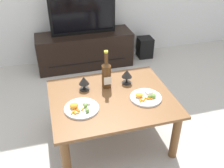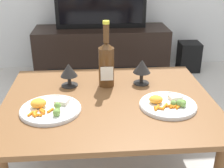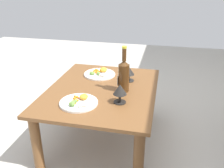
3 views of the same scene
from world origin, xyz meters
TOP-DOWN VIEW (x-y plane):
  - ground_plane at (0.00, 0.00)m, footprint 6.40×6.40m
  - dining_table at (0.00, 0.00)m, footprint 1.04×0.84m
  - wine_bottle at (-0.00, 0.17)m, footprint 0.08×0.09m
  - goblet_left at (-0.20, 0.18)m, footprint 0.09×0.09m
  - goblet_right at (0.19, 0.18)m, footprint 0.10×0.10m
  - dinner_plate_left at (-0.28, -0.10)m, footprint 0.28×0.28m
  - dinner_plate_right at (0.27, -0.10)m, footprint 0.27×0.27m

SIDE VIEW (x-z plane):
  - ground_plane at x=0.00m, z-range 0.00..0.00m
  - dining_table at x=0.00m, z-range 0.16..0.63m
  - dinner_plate_right at x=0.27m, z-range 0.46..0.51m
  - dinner_plate_left at x=-0.28m, z-range 0.46..0.51m
  - goblet_left at x=-0.20m, z-range 0.49..0.62m
  - goblet_right at x=0.19m, z-range 0.50..0.63m
  - wine_bottle at x=0.00m, z-range 0.43..0.78m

